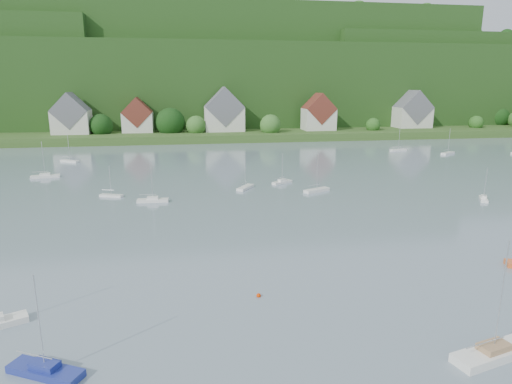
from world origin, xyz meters
The scene contains 11 objects.
far_shore_strip centered at (0.00, 200.00, 1.50)m, with size 600.00×60.00×3.00m, color #355620.
forested_ridge centered at (0.39, 268.57, 22.89)m, with size 620.00×181.22×69.89m.
village_building_0 centered at (-55.00, 187.00, 9.51)m, with size 14.00×10.40×16.00m.
village_building_1 centered at (-30.00, 189.00, 8.75)m, with size 12.00×9.36×14.00m.
village_building_2 centered at (5.00, 188.00, 10.27)m, with size 16.00×11.44×18.00m.
village_building_3 centered at (45.00, 186.00, 9.43)m, with size 13.00×10.40×15.50m.
village_building_4 centered at (90.00, 190.00, 9.59)m, with size 15.00×10.40×16.50m.
near_sailboat_1 centered at (-23.01, 35.19, 0.44)m, with size 6.24×4.34×8.28m.
near_sailboat_2 centered at (12.36, 31.61, 0.50)m, with size 7.77×3.85×10.11m.
mooring_buoy_3 centered at (-4.73, 45.19, 0.00)m, with size 0.48×0.48×0.48m, color #DF3200.
far_sailboat_cluster centered at (4.40, 116.57, 0.37)m, with size 204.68×79.18×8.71m.
Camera 1 is at (-11.85, 3.42, 21.63)m, focal length 30.93 mm.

